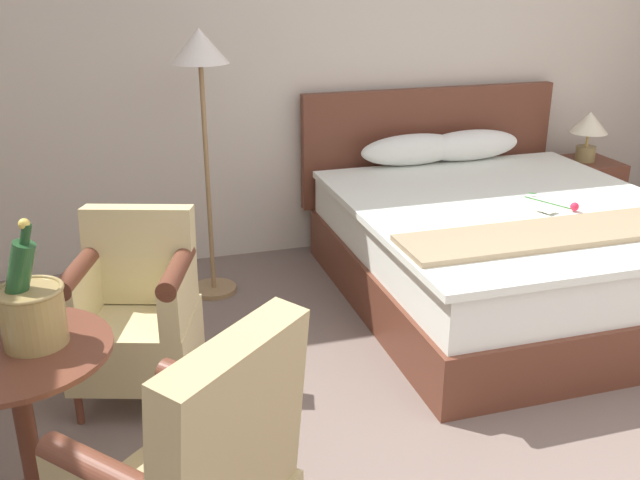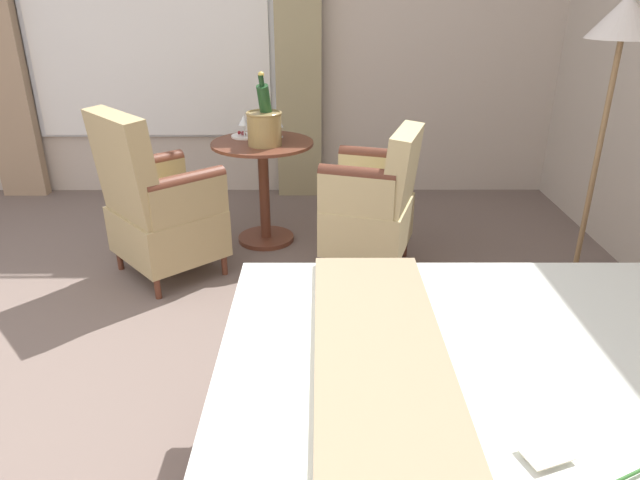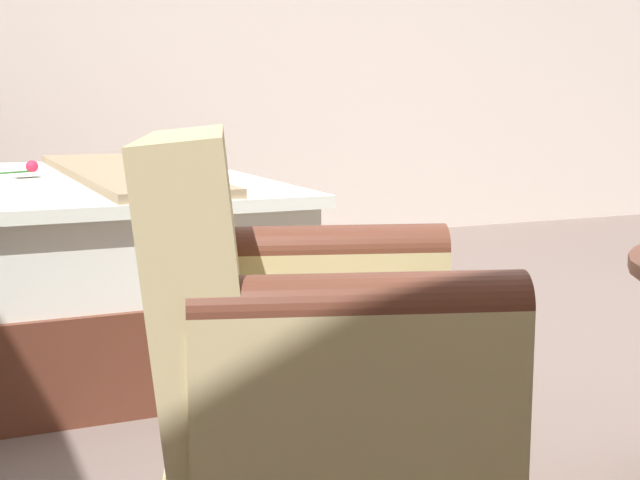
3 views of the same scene
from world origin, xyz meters
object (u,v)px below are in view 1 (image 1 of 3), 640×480
Objects in this scene: floor_lamp_brass at (202,80)px; champagne_bucket at (31,308)px; nightstand at (579,198)px; armchair_by_window at (136,313)px; bed at (498,243)px; bedside_lamp at (589,128)px; side_table_round at (23,414)px.

champagne_bucket is at bearing -116.23° from floor_lamp_brass.
armchair_by_window is (-3.28, -1.26, 0.14)m from nightstand.
bed is 6.07× the size of bedside_lamp.
armchair_by_window is at bearing 58.85° from side_table_round.
armchair_by_window is (0.35, 0.68, -0.40)m from champagne_bucket.
bedside_lamp is 0.41× the size of armchair_by_window.
side_table_round is 0.40m from champagne_bucket.
nightstand is 0.82× the size of side_table_round.
bed is 2.46× the size of armchair_by_window.
bed reaches higher than nightstand.
champagne_bucket reaches higher than bed.
bed is 2.20m from armchair_by_window.
nightstand is 4.19m from side_table_round.
floor_lamp_brass is 1.45m from armchair_by_window.
champagne_bucket is at bearing -151.90° from bedside_lamp.
bed is at bearing -18.30° from floor_lamp_brass.
side_table_round is 0.79× the size of armchair_by_window.
bedside_lamp is at bearing 27.92° from side_table_round.
bedside_lamp is 0.79× the size of champagne_bucket.
nightstand is at bearing 34.24° from bed.
floor_lamp_brass reaches higher than bed.
bed is at bearing -145.76° from nightstand.
bedside_lamp is (1.13, 0.77, 0.47)m from bed.
nightstand is 0.36× the size of floor_lamp_brass.
bedside_lamp is at bearing 180.00° from nightstand.
bed reaches higher than bedside_lamp.
bed is at bearing 24.89° from side_table_round.
bedside_lamp reaches higher than armchair_by_window.
bedside_lamp is at bearing 4.56° from floor_lamp_brass.
champagne_bucket is (-2.50, -1.17, 0.49)m from bed.
champagne_bucket reaches higher than nightstand.
nightstand is (1.13, 0.77, -0.06)m from bed.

